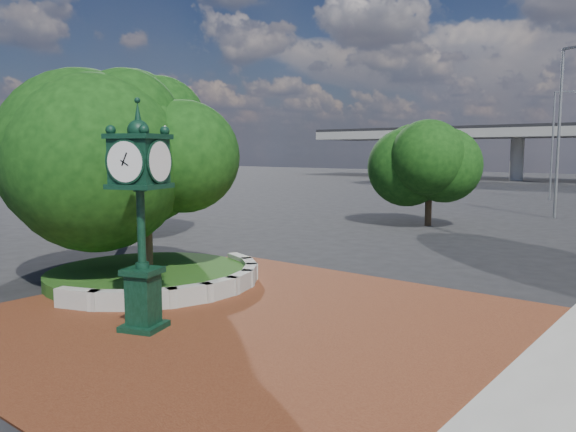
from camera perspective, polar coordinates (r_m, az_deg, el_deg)
The scene contains 10 objects.
ground at distance 14.57m, azimuth -1.89°, elevation -9.60°, with size 200.00×200.00×0.00m, color black.
plaza at distance 13.86m, azimuth -4.64°, elevation -10.40°, with size 12.00×12.00×0.04m, color maroon.
planter_wall at distance 16.34m, azimuth -9.17°, elevation -6.91°, with size 2.96×6.77×0.54m.
grass_bed at distance 18.09m, azimuth -14.07°, elevation -5.94°, with size 6.10×6.10×0.40m, color #1F4213.
tree_planter at distance 17.67m, azimuth -14.39°, elevation 5.30°, with size 5.20×5.20×6.33m.
tree_northwest at distance 27.08m, azimuth -16.13°, elevation 6.48°, with size 5.60×5.60×6.93m.
tree_street at distance 31.48m, azimuth 14.18°, elevation 4.91°, with size 4.40×4.40×5.45m.
post_clock at distance 12.87m, azimuth -14.75°, elevation 0.85°, with size 1.31×1.31×5.14m.
street_lamp_near at distance 37.45m, azimuth 26.19°, elevation 8.78°, with size 2.18×0.97×10.10m.
street_lamp_far at distance 51.38m, azimuth 25.54°, elevation 7.26°, with size 1.98×0.57×8.90m.
Camera 1 is at (9.13, -10.60, 4.07)m, focal length 35.00 mm.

